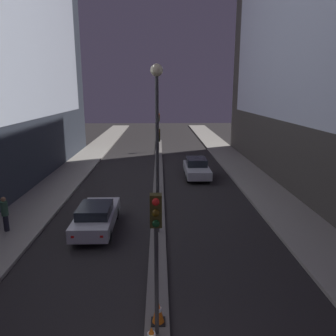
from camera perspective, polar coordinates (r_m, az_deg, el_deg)
median_strip at (r=27.05m, az=-1.68°, el=-1.50°), size 0.76×39.70×0.14m
traffic_light_near at (r=8.98m, az=-2.09°, el=-11.46°), size 0.32×0.42×4.25m
traffic_light_mid at (r=23.26m, az=-1.75°, el=4.10°), size 0.32×0.42×4.25m
traffic_light_far at (r=38.37m, az=-1.67°, el=7.81°), size 0.32×0.42×4.25m
street_lamp at (r=15.27m, az=-1.92°, el=8.99°), size 0.57×0.57×8.05m
traffic_cone_near at (r=10.23m, az=-2.91°, el=-27.13°), size 0.50×0.50×0.53m
traffic_cone_far at (r=10.82m, az=-1.73°, el=-23.65°), size 0.44×0.44×0.78m
car_left_lane at (r=17.30m, az=-12.38°, el=-8.26°), size 1.85×4.62×1.44m
car_right_lane at (r=27.05m, az=5.00°, el=0.00°), size 1.88×4.71×1.56m
pedestrian_on_left_sidewalk at (r=18.24m, az=-26.53°, el=-7.01°), size 0.33×0.33×1.78m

